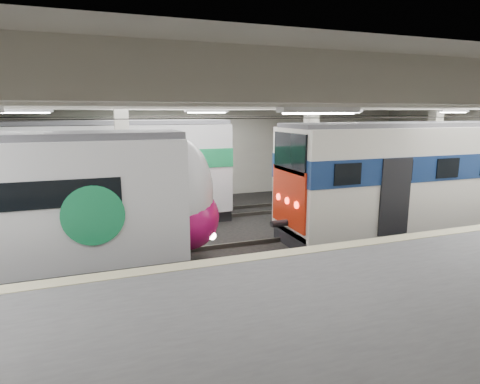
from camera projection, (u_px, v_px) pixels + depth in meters
name	position (u px, v px, depth m)	size (l,w,h in m)	color
station_hall	(241.00, 170.00, 11.74)	(36.00, 24.00, 5.75)	black
modern_emu	(11.00, 211.00, 11.44)	(13.39, 2.77, 4.34)	silver
older_rer	(436.00, 175.00, 16.58)	(13.70, 3.02, 4.51)	silver
far_train	(60.00, 174.00, 16.78)	(14.34, 3.06, 4.56)	silver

